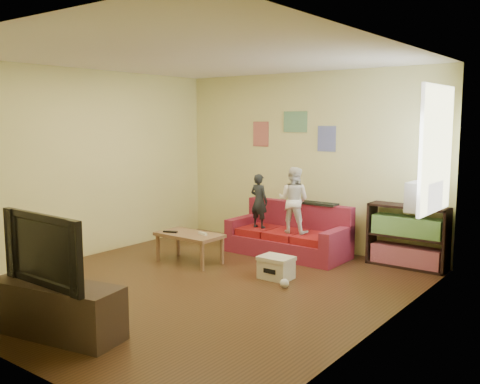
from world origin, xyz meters
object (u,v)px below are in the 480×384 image
Objects in this scene: bookshelf at (407,240)px; tv_stand at (56,309)px; child_a at (259,201)px; coffee_table at (189,238)px; sofa at (290,237)px; child_b at (293,200)px; file_box at (276,267)px; television at (53,248)px.

bookshelf reaches higher than tv_stand.
child_a is 0.88× the size of coffee_table.
child_b is (0.15, -0.16, 0.58)m from sofa.
file_box is at bearing 3.82° from coffee_table.
sofa is 1.52m from coffee_table.
tv_stand reaches higher than file_box.
child_b reaches higher than sofa.
child_b is 1.03× the size of coffee_table.
child_a is 3.73m from television.
bookshelf reaches higher than sofa.
child_a is at bearing -166.04° from bookshelf.
child_a is at bearing -9.99° from child_b.
child_a is 0.86× the size of child_b.
child_b is 2.30× the size of file_box.
child_b is at bearing -47.25° from sofa.
sofa is 1.68m from bookshelf.
tv_stand is at bearing 98.05° from child_a.
file_box is at bearing 77.61° from television.
television reaches higher than bookshelf.
television is (0.32, -3.71, 0.05)m from child_a.
coffee_table is at bearing -147.24° from bookshelf.
file_box is (0.52, -1.16, -0.12)m from sofa.
tv_stand is (-0.28, -3.71, -0.60)m from child_b.
sofa is 3.88m from tv_stand.
sofa is 4.28× the size of file_box.
bookshelf is at bearing -162.97° from child_a.
child_a is 3.77m from tv_stand.
television is at bearing -91.90° from sofa.
television reaches higher than sofa.
bookshelf is 0.92× the size of television.
child_a is 1.53m from file_box.
television reaches higher than file_box.
file_box is at bearing -65.95° from sofa.
bookshelf is (1.63, 0.36, 0.12)m from sofa.
child_b is at bearing -176.92° from child_a.
television is (-0.28, -3.71, -0.02)m from child_b.
sofa is at bearing 55.29° from coffee_table.
child_b is 0.90× the size of bookshelf.
child_b is at bearing 47.07° from coffee_table.
child_b is 3.77m from tv_stand.
file_box is at bearing 137.22° from child_a.
bookshelf is 4.59m from tv_stand.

